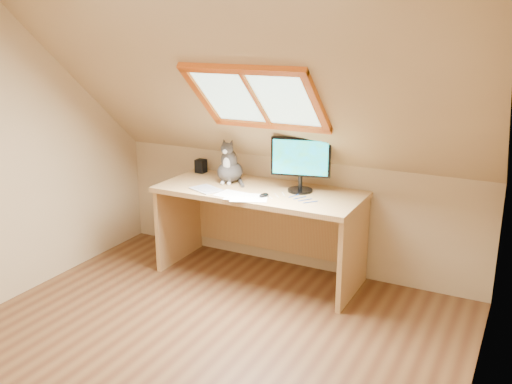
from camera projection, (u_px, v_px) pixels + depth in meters
The scene contains 10 objects.
ground at pixel (187, 357), 3.84m from camera, with size 3.50×3.50×0.00m, color brown.
room_shell at pixel (169, 152), 3.35m from camera, with size 3.52×3.52×2.41m.
desk at pixel (264, 213), 4.98m from camera, with size 1.76×0.77×0.80m.
monitor at pixel (301, 161), 4.71m from camera, with size 0.49×0.21×0.46m.
cat at pixel (229, 167), 5.03m from camera, with size 0.25×0.29×0.40m.
desk_speaker at pixel (201, 166), 5.37m from camera, with size 0.09×0.09×0.13m, color black.
graphics_tablet at pixel (206, 189), 4.83m from camera, with size 0.26×0.18×0.01m, color #B2B2B7.
mouse at pixel (264, 195), 4.63m from camera, with size 0.05×0.10×0.03m, color black.
papers at pixel (241, 196), 4.64m from camera, with size 0.35×0.30×0.01m.
cables at pixel (291, 198), 4.60m from camera, with size 0.51×0.26×0.01m.
Camera 1 is at (1.95, -2.78, 2.16)m, focal length 40.00 mm.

